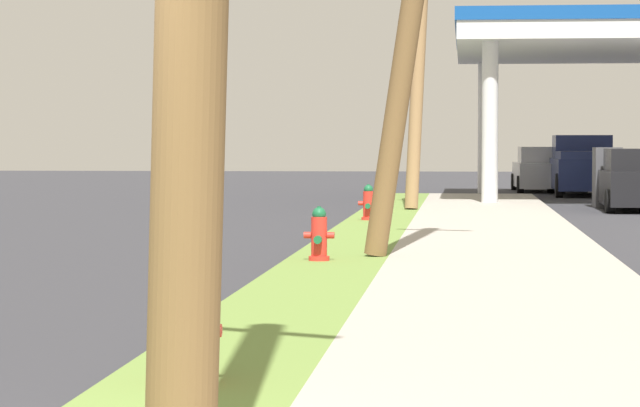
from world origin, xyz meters
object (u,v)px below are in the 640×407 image
fire_hydrant_third (368,204)px  utility_pole_background (420,33)px  fire_hydrant_nearest (191,334)px  fire_hydrant_second (319,237)px  truck_navy_on_apron (584,167)px  car_silver_by_near_pump (542,171)px  car_black_by_far_pump (638,182)px

fire_hydrant_third → utility_pole_background: size_ratio=0.09×
fire_hydrant_nearest → utility_pole_background: utility_pole_background is taller
fire_hydrant_second → truck_navy_on_apron: 29.23m
utility_pole_background → truck_navy_on_apron: 14.18m
fire_hydrant_nearest → truck_navy_on_apron: truck_navy_on_apron is taller
utility_pole_background → car_silver_by_near_pump: utility_pole_background is taller
car_black_by_far_pump → fire_hydrant_nearest: bearing=-102.6°
car_silver_by_near_pump → truck_navy_on_apron: (1.18, -3.29, 0.19)m
fire_hydrant_third → truck_navy_on_apron: (5.91, 18.16, 0.47)m
truck_navy_on_apron → fire_hydrant_nearest: bearing=-98.5°
utility_pole_background → truck_navy_on_apron: utility_pole_background is taller
utility_pole_background → car_silver_by_near_pump: (3.82, 16.10, -3.67)m
fire_hydrant_third → utility_pole_background: utility_pole_background is taller
car_black_by_far_pump → truck_navy_on_apron: (-0.50, 10.71, 0.19)m
utility_pole_background → car_black_by_far_pump: size_ratio=1.86×
car_black_by_far_pump → truck_navy_on_apron: truck_navy_on_apron is taller
car_silver_by_near_pump → truck_navy_on_apron: bearing=-70.2°
fire_hydrant_nearest → utility_pole_background: (0.78, 25.97, 3.94)m
fire_hydrant_nearest → car_silver_by_near_pump: 42.32m
fire_hydrant_nearest → car_silver_by_near_pump: (4.60, 42.07, 0.28)m
car_black_by_far_pump → truck_navy_on_apron: 10.72m
fire_hydrant_second → truck_navy_on_apron: (5.91, 28.62, 0.47)m
fire_hydrant_third → truck_navy_on_apron: bearing=72.0°
fire_hydrant_nearest → car_black_by_far_pump: size_ratio=0.17×
fire_hydrant_nearest → fire_hydrant_third: size_ratio=1.00×
fire_hydrant_nearest → utility_pole_background: bearing=88.3°
fire_hydrant_second → car_black_by_far_pump: 19.03m
fire_hydrant_second → utility_pole_background: bearing=86.7°
car_black_by_far_pump → fire_hydrant_second: bearing=-109.7°
truck_navy_on_apron → utility_pole_background: bearing=-111.3°
car_silver_by_near_pump → truck_navy_on_apron: size_ratio=0.84×
fire_hydrant_second → car_silver_by_near_pump: (4.72, 31.92, 0.28)m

